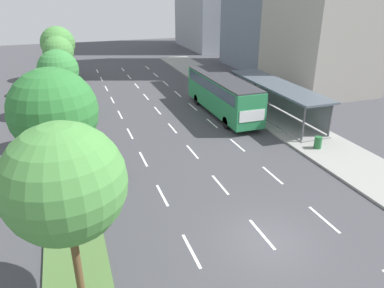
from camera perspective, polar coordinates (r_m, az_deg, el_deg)
ground_plane at (r=17.38m, az=11.87°, el=-14.76°), size 140.00×140.00×0.00m
median_strip at (r=33.14m, az=-19.45°, el=3.54°), size 2.60×52.00×0.12m
sidewalk_right at (r=37.21m, az=8.62°, el=6.77°), size 4.50×52.00×0.15m
lane_divider_left at (r=31.22m, az=-10.56°, el=3.21°), size 0.14×46.30×0.01m
lane_divider_center at (r=31.88m, az=-4.34°, el=3.98°), size 0.14×46.30×0.01m
lane_divider_right at (r=32.90m, az=1.56°, el=4.67°), size 0.14×46.30×0.01m
bus_shelter at (r=32.59m, az=13.45°, el=7.27°), size 2.90×12.45×2.86m
bus at (r=32.55m, az=4.79°, el=8.18°), size 2.54×11.29×3.37m
cyclist at (r=22.60m, az=-11.90°, el=-2.83°), size 0.46×1.82×1.71m
median_tree_nearest at (r=12.28m, az=-19.45°, el=-5.90°), size 4.03×4.03×6.78m
median_tree_second at (r=19.00m, az=-20.96°, el=4.74°), size 4.33×4.33×7.06m
median_tree_third at (r=26.33m, az=-19.81°, el=7.21°), size 2.86×2.86×5.18m
median_tree_fourth at (r=33.38m, az=-20.32°, el=10.87°), size 3.43×3.43×5.74m
median_tree_fifth at (r=40.50m, az=-20.31°, el=13.49°), size 3.05×3.05×5.99m
median_tree_farthest at (r=47.75m, az=-20.38°, el=14.60°), size 4.02×4.02×6.28m
trash_bin at (r=26.95m, az=19.22°, el=0.23°), size 0.52×0.52×0.85m
building_near_right at (r=42.46m, az=19.98°, el=17.29°), size 8.84×10.70×14.01m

